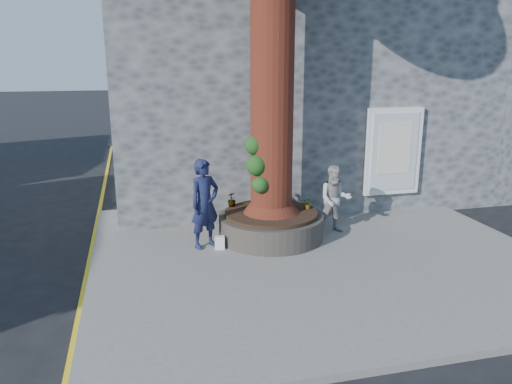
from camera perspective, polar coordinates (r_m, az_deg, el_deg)
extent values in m
plane|color=black|center=(9.22, 0.22, -10.49)|extent=(120.00, 120.00, 0.00)
cube|color=slate|center=(10.49, 6.90, -6.98)|extent=(9.00, 8.00, 0.12)
cube|color=yellow|center=(9.95, -18.81, -9.33)|extent=(0.10, 30.00, 0.01)
cube|color=#47494C|center=(15.95, 2.70, 11.53)|extent=(10.00, 8.00, 6.00)
cube|color=white|center=(13.07, 15.39, 4.48)|extent=(1.50, 0.12, 2.20)
cube|color=silver|center=(13.02, 15.51, 4.44)|extent=(1.25, 0.04, 1.95)
cube|color=silver|center=(12.98, 15.59, 4.85)|extent=(0.90, 0.02, 1.30)
cube|color=#47494C|center=(19.77, 25.96, 10.74)|extent=(6.00, 8.00, 6.00)
cylinder|color=black|center=(11.06, 1.73, -3.93)|extent=(2.30, 2.30, 0.52)
cylinder|color=black|center=(10.96, 1.74, -2.45)|extent=(2.04, 2.04, 0.08)
cylinder|color=#441E11|center=(10.47, 1.91, 17.75)|extent=(0.90, 0.90, 7.50)
cone|color=#441E11|center=(10.85, 1.75, -0.48)|extent=(1.24, 1.24, 0.70)
sphere|color=#163913|center=(10.39, 0.06, 3.08)|extent=(0.44, 0.44, 0.44)
sphere|color=#163913|center=(10.40, 0.51, 0.83)|extent=(0.36, 0.36, 0.36)
sphere|color=#163913|center=(10.43, -0.20, 5.36)|extent=(0.40, 0.40, 0.40)
imported|color=#161B3E|center=(10.38, -5.88, -1.35)|extent=(0.82, 0.72, 1.88)
imported|color=#ACA8A5|center=(11.40, 9.00, -0.82)|extent=(0.86, 0.74, 1.55)
cube|color=white|center=(10.45, -4.18, -5.81)|extent=(0.21, 0.14, 0.28)
imported|color=gray|center=(11.81, 2.78, -0.09)|extent=(0.20, 0.16, 0.35)
imported|color=gray|center=(10.85, 0.24, -1.29)|extent=(0.28, 0.28, 0.40)
imported|color=gray|center=(11.29, -2.81, -0.84)|extent=(0.26, 0.26, 0.33)
imported|color=gray|center=(11.16, 5.96, -1.28)|extent=(0.31, 0.32, 0.26)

